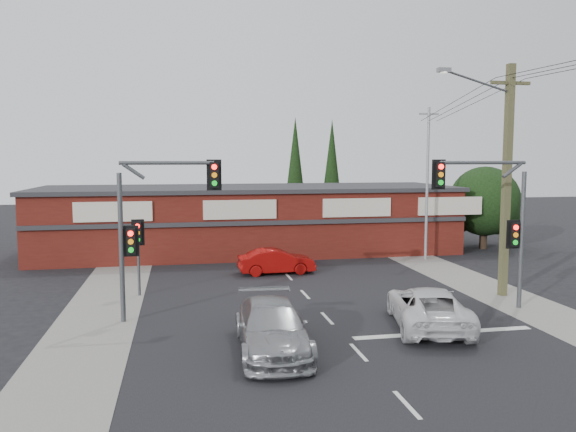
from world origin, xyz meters
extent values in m
plane|color=black|center=(0.00, 0.00, 0.00)|extent=(120.00, 120.00, 0.00)
cube|color=black|center=(0.00, 5.00, 0.01)|extent=(14.00, 70.00, 0.01)
cube|color=gray|center=(-8.50, 5.00, 0.01)|extent=(3.00, 70.00, 0.02)
cube|color=gray|center=(8.50, 5.00, 0.01)|extent=(3.00, 70.00, 0.02)
cube|color=silver|center=(3.50, -1.50, 0.01)|extent=(6.50, 0.35, 0.01)
imported|color=silver|center=(3.27, -0.71, 0.73)|extent=(3.56, 5.65, 1.45)
imported|color=#939698|center=(-2.62, -2.17, 0.76)|extent=(2.39, 5.35, 1.52)
imported|color=#990B09|center=(-0.48, 9.55, 0.66)|extent=(4.04, 1.57, 1.31)
cube|color=silver|center=(0.00, -6.61, 0.01)|extent=(0.12, 1.60, 0.01)
cube|color=silver|center=(0.00, -2.82, 0.01)|extent=(0.12, 1.60, 0.01)
cube|color=silver|center=(0.00, 0.98, 0.01)|extent=(0.12, 1.60, 0.01)
cube|color=silver|center=(0.00, 4.77, 0.01)|extent=(0.12, 1.60, 0.01)
cube|color=silver|center=(0.00, 8.57, 0.01)|extent=(0.12, 1.60, 0.01)
cube|color=silver|center=(0.00, 12.37, 0.01)|extent=(0.12, 1.60, 0.01)
cube|color=silver|center=(0.00, 16.16, 0.01)|extent=(0.12, 1.60, 0.01)
cube|color=#4C140F|center=(-1.00, 17.00, 2.00)|extent=(26.00, 8.00, 4.00)
cube|color=#2D2D30|center=(-1.00, 17.00, 4.10)|extent=(26.40, 8.40, 0.25)
cube|color=beige|center=(-9.00, 12.95, 3.10)|extent=(4.20, 0.12, 1.10)
cube|color=beige|center=(-2.00, 12.95, 3.10)|extent=(4.20, 0.12, 1.10)
cube|color=beige|center=(5.00, 12.95, 3.10)|extent=(4.20, 0.12, 1.10)
cube|color=beige|center=(11.00, 12.95, 3.10)|extent=(4.20, 0.12, 1.10)
cube|color=#2D2D30|center=(-1.00, 12.90, 2.30)|extent=(26.00, 0.15, 0.25)
cylinder|color=#2D2116|center=(14.50, 15.00, 0.90)|extent=(0.50, 0.50, 1.80)
sphere|color=black|center=(14.50, 15.00, 3.20)|extent=(4.60, 4.60, 4.60)
sphere|color=black|center=(16.00, 16.00, 2.50)|extent=(3.40, 3.40, 3.40)
sphere|color=black|center=(13.20, 16.40, 2.30)|extent=(2.80, 2.80, 2.80)
cylinder|color=#2D2116|center=(3.50, 24.00, 1.00)|extent=(0.24, 0.24, 2.00)
cone|color=black|center=(3.50, 24.00, 5.50)|extent=(1.80, 1.80, 7.50)
cylinder|color=#2D2116|center=(7.00, 26.00, 1.00)|extent=(0.24, 0.24, 2.00)
cone|color=black|center=(7.00, 26.00, 5.50)|extent=(1.80, 1.80, 7.50)
cylinder|color=#47494C|center=(-7.50, 2.00, 2.75)|extent=(0.18, 0.18, 5.50)
cylinder|color=#47494C|center=(-5.80, 2.00, 5.85)|extent=(3.40, 0.14, 0.14)
cylinder|color=#47494C|center=(-6.99, 2.00, 5.55)|extent=(0.82, 0.14, 0.63)
cube|color=black|center=(-4.10, 2.00, 5.40)|extent=(0.32, 0.22, 0.95)
cube|color=black|center=(-4.10, 2.07, 5.40)|extent=(0.55, 0.04, 1.15)
cylinder|color=#FF0C07|center=(-4.10, 1.87, 5.70)|extent=(0.20, 0.06, 0.20)
cylinder|color=orange|center=(-4.10, 1.87, 5.40)|extent=(0.20, 0.06, 0.20)
cylinder|color=#0CE526|center=(-4.10, 1.87, 5.10)|extent=(0.20, 0.06, 0.20)
cube|color=black|center=(-7.15, 2.00, 3.00)|extent=(0.32, 0.22, 0.95)
cube|color=black|center=(-7.15, 2.07, 3.00)|extent=(0.55, 0.04, 1.15)
cylinder|color=#FF0C07|center=(-7.15, 1.87, 3.30)|extent=(0.20, 0.06, 0.20)
cylinder|color=orange|center=(-7.15, 1.87, 3.00)|extent=(0.20, 0.06, 0.20)
cylinder|color=#0CE526|center=(-7.15, 1.87, 2.70)|extent=(0.20, 0.06, 0.20)
cylinder|color=#47494C|center=(8.00, 1.00, 2.75)|extent=(0.18, 0.18, 5.50)
cylinder|color=#47494C|center=(6.20, 1.00, 5.85)|extent=(3.60, 0.14, 0.14)
cylinder|color=#47494C|center=(7.46, 1.00, 5.55)|extent=(0.82, 0.14, 0.63)
cube|color=black|center=(4.40, 1.00, 5.40)|extent=(0.32, 0.22, 0.95)
cube|color=black|center=(4.40, 1.07, 5.40)|extent=(0.55, 0.04, 1.15)
cylinder|color=#FF0C07|center=(4.40, 0.87, 5.70)|extent=(0.20, 0.06, 0.20)
cylinder|color=orange|center=(4.40, 0.87, 5.40)|extent=(0.20, 0.06, 0.20)
cylinder|color=#0CE526|center=(4.40, 0.87, 5.10)|extent=(0.20, 0.06, 0.20)
cube|color=black|center=(7.65, 1.00, 3.00)|extent=(0.32, 0.22, 0.95)
cube|color=black|center=(7.65, 1.07, 3.00)|extent=(0.55, 0.04, 1.15)
cylinder|color=#FF0C07|center=(7.65, 0.87, 3.30)|extent=(0.20, 0.06, 0.20)
cylinder|color=orange|center=(7.65, 0.87, 3.00)|extent=(0.20, 0.06, 0.20)
cylinder|color=#0CE526|center=(7.65, 0.87, 2.70)|extent=(0.20, 0.06, 0.20)
cylinder|color=#47494C|center=(-7.20, 6.00, 1.50)|extent=(0.12, 0.12, 3.00)
cube|color=black|center=(-7.20, 6.00, 2.80)|extent=(0.32, 0.22, 0.95)
cube|color=black|center=(-7.20, 6.07, 2.80)|extent=(0.55, 0.04, 1.15)
cylinder|color=#FF0C07|center=(-7.20, 5.87, 3.10)|extent=(0.20, 0.06, 0.20)
cylinder|color=orange|center=(-7.20, 5.87, 2.80)|extent=(0.20, 0.06, 0.20)
cylinder|color=#0CE526|center=(-7.20, 5.87, 2.50)|extent=(0.20, 0.06, 0.20)
cube|color=brown|center=(8.50, 3.00, 5.00)|extent=(0.30, 0.30, 10.00)
cube|color=brown|center=(8.50, 3.00, 9.20)|extent=(1.80, 0.14, 0.14)
cylinder|color=#47494C|center=(6.90, 2.85, 9.20)|extent=(3.23, 0.39, 0.89)
cube|color=slate|center=(5.30, 2.70, 9.60)|extent=(0.55, 0.25, 0.18)
cylinder|color=silver|center=(5.30, 2.70, 9.50)|extent=(0.28, 0.28, 0.05)
cylinder|color=gray|center=(9.00, 12.00, 4.50)|extent=(0.16, 0.16, 9.00)
cube|color=gray|center=(9.00, 12.00, 8.60)|extent=(1.20, 0.10, 0.10)
cylinder|color=black|center=(8.15, 7.50, 8.80)|extent=(0.73, 9.01, 1.22)
cylinder|color=black|center=(8.75, 7.50, 8.80)|extent=(0.52, 9.00, 1.22)
cylinder|color=black|center=(9.34, 7.50, 8.80)|extent=(0.31, 9.00, 1.22)
camera|label=1|loc=(-5.35, -19.00, 6.00)|focal=35.00mm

